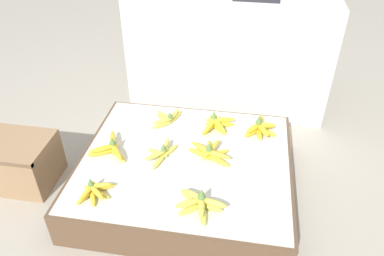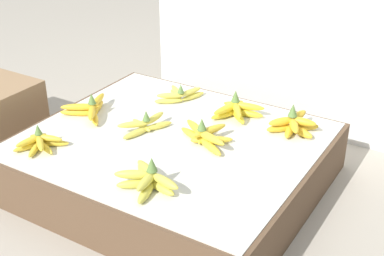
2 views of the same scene
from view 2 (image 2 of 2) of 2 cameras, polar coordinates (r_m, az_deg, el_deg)
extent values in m
plane|color=#A89E8E|center=(2.10, -2.05, -5.85)|extent=(10.00, 10.00, 0.00)
cube|color=brown|center=(2.05, -2.09, -3.57)|extent=(1.07, 0.94, 0.19)
cube|color=silver|center=(2.00, -2.14, -1.13)|extent=(1.03, 0.91, 0.00)
cube|color=white|center=(2.65, 11.65, 10.09)|extent=(1.28, 0.53, 0.77)
ellipsoid|color=gold|center=(2.01, -16.89, -1.83)|extent=(0.07, 0.13, 0.02)
ellipsoid|color=gold|center=(1.99, -16.33, -2.09)|extent=(0.08, 0.12, 0.02)
ellipsoid|color=gold|center=(1.99, -15.47, -1.94)|extent=(0.13, 0.07, 0.02)
ellipsoid|color=gold|center=(2.00, -14.72, -1.56)|extent=(0.12, 0.08, 0.02)
ellipsoid|color=gold|center=(1.99, -16.76, -1.24)|extent=(0.05, 0.13, 0.02)
ellipsoid|color=gold|center=(1.97, -15.90, -1.49)|extent=(0.11, 0.10, 0.02)
ellipsoid|color=gold|center=(1.99, -15.30, -1.02)|extent=(0.13, 0.06, 0.02)
cone|color=#5B7F3D|center=(1.99, -16.12, -0.14)|extent=(0.03, 0.03, 0.04)
ellipsoid|color=gold|center=(1.77, -5.01, -4.79)|extent=(0.12, 0.09, 0.03)
ellipsoid|color=gold|center=(1.71, -6.06, -5.95)|extent=(0.11, 0.10, 0.03)
ellipsoid|color=gold|center=(1.67, -4.93, -6.86)|extent=(0.06, 0.12, 0.03)
ellipsoid|color=gold|center=(1.69, -3.36, -6.33)|extent=(0.12, 0.06, 0.03)
ellipsoid|color=gold|center=(1.73, -4.85, -4.41)|extent=(0.12, 0.08, 0.03)
ellipsoid|color=gold|center=(1.71, -6.30, -4.94)|extent=(0.12, 0.09, 0.03)
ellipsoid|color=gold|center=(1.67, -4.85, -5.62)|extent=(0.05, 0.12, 0.03)
ellipsoid|color=gold|center=(1.67, -2.97, -5.69)|extent=(0.12, 0.05, 0.03)
cone|color=#5B7F3D|center=(1.68, -4.31, -3.88)|extent=(0.04, 0.04, 0.05)
ellipsoid|color=gold|center=(2.23, -10.19, 2.02)|extent=(0.08, 0.15, 0.03)
ellipsoid|color=gold|center=(2.21, -11.94, 1.62)|extent=(0.15, 0.10, 0.03)
ellipsoid|color=gold|center=(2.16, -10.39, 1.16)|extent=(0.13, 0.13, 0.03)
ellipsoid|color=gold|center=(2.23, -10.10, 2.83)|extent=(0.08, 0.16, 0.03)
ellipsoid|color=gold|center=(2.19, -11.87, 2.22)|extent=(0.14, 0.11, 0.03)
ellipsoid|color=gold|center=(2.14, -10.64, 1.74)|extent=(0.12, 0.14, 0.03)
cone|color=#5B7F3D|center=(2.17, -10.66, 3.11)|extent=(0.03, 0.03, 0.04)
ellipsoid|color=#DBCC4C|center=(2.06, -3.66, 0.22)|extent=(0.08, 0.12, 0.02)
ellipsoid|color=#DBCC4C|center=(2.07, -5.43, 0.30)|extent=(0.12, 0.07, 0.02)
ellipsoid|color=#DBCC4C|center=(2.02, -5.99, -0.55)|extent=(0.06, 0.12, 0.02)
ellipsoid|color=#DBCC4C|center=(2.07, -4.07, 1.05)|extent=(0.03, 0.12, 0.02)
ellipsoid|color=#DBCC4C|center=(2.03, -6.28, 0.38)|extent=(0.10, 0.10, 0.02)
cone|color=#5B7F3D|center=(2.02, -4.91, 1.34)|extent=(0.03, 0.03, 0.04)
ellipsoid|color=gold|center=(1.92, 1.80, -1.92)|extent=(0.15, 0.10, 0.03)
ellipsoid|color=gold|center=(1.96, 2.10, -1.28)|extent=(0.15, 0.11, 0.03)
ellipsoid|color=gold|center=(1.99, 1.61, -0.69)|extent=(0.05, 0.16, 0.03)
ellipsoid|color=gold|center=(1.98, 0.26, -0.83)|extent=(0.16, 0.08, 0.03)
ellipsoid|color=gold|center=(1.91, 1.83, -0.96)|extent=(0.16, 0.07, 0.03)
ellipsoid|color=gold|center=(1.96, 1.84, -0.28)|extent=(0.08, 0.15, 0.03)
ellipsoid|color=gold|center=(1.97, 0.52, -0.07)|extent=(0.15, 0.11, 0.03)
cone|color=#5B7F3D|center=(1.92, 1.06, 0.42)|extent=(0.03, 0.03, 0.05)
ellipsoid|color=#DBCC4C|center=(2.31, 0.13, 3.41)|extent=(0.06, 0.12, 0.02)
ellipsoid|color=#DBCC4C|center=(2.32, -1.73, 3.52)|extent=(0.11, 0.09, 0.02)
ellipsoid|color=#DBCC4C|center=(2.27, -2.52, 2.91)|extent=(0.11, 0.09, 0.02)
ellipsoid|color=#DBCC4C|center=(2.30, -0.19, 3.89)|extent=(0.06, 0.12, 0.02)
ellipsoid|color=#DBCC4C|center=(2.31, -1.64, 3.99)|extent=(0.11, 0.09, 0.02)
ellipsoid|color=#DBCC4C|center=(2.26, -2.28, 3.50)|extent=(0.11, 0.09, 0.02)
cone|color=#5B7F3D|center=(2.25, -1.21, 4.24)|extent=(0.03, 0.03, 0.04)
ellipsoid|color=yellow|center=(2.16, 3.89, 1.59)|extent=(0.10, 0.17, 0.03)
ellipsoid|color=yellow|center=(2.15, 4.84, 1.46)|extent=(0.14, 0.14, 0.03)
ellipsoid|color=yellow|center=(2.17, 5.45, 1.64)|extent=(0.17, 0.05, 0.03)
ellipsoid|color=yellow|center=(2.14, 3.94, 2.20)|extent=(0.07, 0.17, 0.03)
ellipsoid|color=yellow|center=(2.13, 4.77, 2.11)|extent=(0.12, 0.15, 0.03)
ellipsoid|color=yellow|center=(2.16, 5.55, 2.37)|extent=(0.17, 0.07, 0.03)
cone|color=#5B7F3D|center=(2.15, 4.67, 3.42)|extent=(0.04, 0.04, 0.05)
ellipsoid|color=gold|center=(2.06, 9.40, -0.01)|extent=(0.10, 0.10, 0.03)
ellipsoid|color=gold|center=(2.05, 10.37, -0.29)|extent=(0.05, 0.12, 0.03)
ellipsoid|color=gold|center=(2.05, 11.57, -0.40)|extent=(0.12, 0.07, 0.03)
ellipsoid|color=gold|center=(2.09, 11.87, 0.15)|extent=(0.11, 0.09, 0.03)
ellipsoid|color=gold|center=(2.11, 11.02, 0.46)|extent=(0.05, 0.12, 0.03)
ellipsoid|color=gold|center=(2.05, 9.57, 0.70)|extent=(0.09, 0.11, 0.03)
ellipsoid|color=gold|center=(2.02, 10.84, 0.25)|extent=(0.08, 0.11, 0.03)
ellipsoid|color=gold|center=(2.06, 11.63, 0.68)|extent=(0.11, 0.04, 0.03)
ellipsoid|color=gold|center=(2.10, 11.20, 1.25)|extent=(0.05, 0.12, 0.03)
cone|color=#5B7F3D|center=(2.05, 10.72, 1.89)|extent=(0.04, 0.04, 0.05)
camera|label=1|loc=(0.77, -68.81, 35.55)|focal=35.00mm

